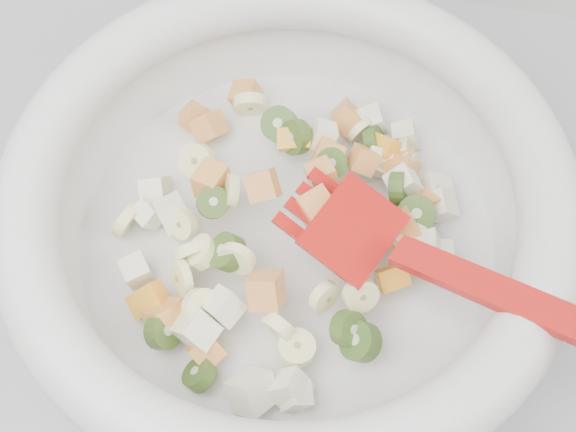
# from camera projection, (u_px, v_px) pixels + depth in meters

# --- Properties ---
(counter) EXTENTS (2.00, 0.60, 0.90)m
(counter) POSITION_uv_depth(u_px,v_px,m) (386.00, 421.00, 0.93)
(counter) COLOR #A3A3A8
(counter) RESTS_ON ground
(mixing_bowl) EXTENTS (0.45, 0.38, 0.13)m
(mixing_bowl) POSITION_uv_depth(u_px,v_px,m) (289.00, 209.00, 0.49)
(mixing_bowl) COLOR silver
(mixing_bowl) RESTS_ON counter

